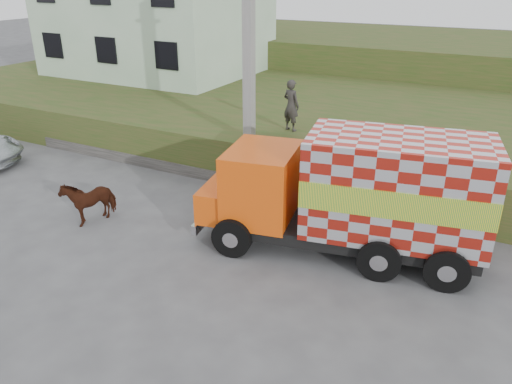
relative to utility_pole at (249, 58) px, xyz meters
The scene contains 9 objects.
ground 6.23m from the utility_pole, 77.74° to the right, with size 120.00×120.00×0.00m, color #474749.
embankment 6.42m from the utility_pole, 79.51° to the left, with size 40.00×12.00×1.50m, color #294818.
embankment_far 17.62m from the utility_pole, 86.71° to the left, with size 40.00×12.00×3.00m, color #294818.
retaining_strip 4.02m from the utility_pole, 158.20° to the right, with size 16.00×0.50×0.40m, color #595651.
building 13.07m from the utility_pole, 139.97° to the left, with size 10.00×8.00×6.00m, color #B8D3B4.
utility_pole is the anchor object (origin of this frame).
cargo_truck 5.84m from the utility_pole, 32.62° to the right, with size 7.24×3.48×3.10m.
cow 6.32m from the utility_pole, 120.38° to the right, with size 0.67×1.47×1.24m, color #371C0D.
pedestrian 2.42m from the utility_pole, 62.42° to the left, with size 0.64×0.42×1.74m, color #312D2C.
Camera 1 is at (6.42, -9.10, 6.56)m, focal length 35.00 mm.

